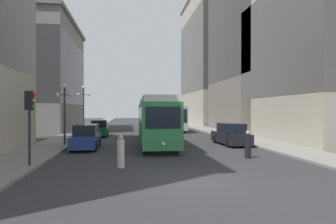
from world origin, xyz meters
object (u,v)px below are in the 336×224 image
(parked_car_right_far, at_px, (231,135))
(traffic_light_near_left, at_px, (30,108))
(transit_bus, at_px, (170,117))
(pedestrian_crossing_near, at_px, (248,145))
(pedestrian_crossing_far, at_px, (121,153))
(lamp_post_left_near, at_px, (65,104))
(parked_car_left_mid, at_px, (99,129))
(parked_car_left_near, at_px, (86,137))
(streetcar, at_px, (155,120))
(lamp_post_left_far, at_px, (84,103))

(parked_car_right_far, relative_size, traffic_light_near_left, 1.37)
(transit_bus, distance_m, traffic_light_near_left, 28.82)
(pedestrian_crossing_near, relative_size, pedestrian_crossing_far, 1.00)
(transit_bus, height_order, lamp_post_left_near, lamp_post_left_near)
(transit_bus, relative_size, parked_car_left_mid, 2.84)
(pedestrian_crossing_near, bearing_deg, parked_car_left_mid, -13.98)
(pedestrian_crossing_near, height_order, lamp_post_left_near, lamp_post_left_near)
(traffic_light_near_left, bearing_deg, transit_bus, 67.92)
(lamp_post_left_near, bearing_deg, parked_car_right_far, -3.38)
(parked_car_right_far, bearing_deg, transit_bus, -84.39)
(parked_car_left_near, relative_size, parked_car_left_mid, 1.15)
(streetcar, relative_size, lamp_post_left_far, 2.68)
(lamp_post_left_near, bearing_deg, traffic_light_near_left, -88.64)
(pedestrian_crossing_near, bearing_deg, parked_car_right_far, -57.37)
(pedestrian_crossing_far, bearing_deg, traffic_light_near_left, -42.95)
(transit_bus, xyz_separation_m, lamp_post_left_near, (-11.04, -17.49, 1.45))
(transit_bus, xyz_separation_m, pedestrian_crossing_far, (-6.35, -27.12, -1.17))
(transit_bus, bearing_deg, traffic_light_near_left, -113.34)
(transit_bus, bearing_deg, pedestrian_crossing_near, -88.48)
(parked_car_left_mid, relative_size, parked_car_right_far, 0.86)
(parked_car_right_far, xyz_separation_m, traffic_light_near_left, (-13.38, -8.39, 2.16))
(streetcar, distance_m, parked_car_left_mid, 9.71)
(parked_car_left_near, bearing_deg, pedestrian_crossing_near, -30.28)
(streetcar, bearing_deg, lamp_post_left_far, 129.82)
(parked_car_left_mid, xyz_separation_m, lamp_post_left_far, (-1.90, 1.31, 2.94))
(transit_bus, height_order, parked_car_left_near, transit_bus)
(streetcar, height_order, parked_car_left_near, streetcar)
(parked_car_left_mid, relative_size, pedestrian_crossing_near, 2.60)
(streetcar, bearing_deg, transit_bus, 78.69)
(parked_car_right_far, relative_size, lamp_post_left_far, 0.92)
(parked_car_right_far, bearing_deg, lamp_post_left_near, -5.71)
(parked_car_left_mid, bearing_deg, pedestrian_crossing_near, -59.16)
(pedestrian_crossing_far, relative_size, lamp_post_left_near, 0.34)
(parked_car_right_far, relative_size, pedestrian_crossing_far, 3.05)
(transit_bus, bearing_deg, parked_car_right_far, -83.31)
(parked_car_right_far, distance_m, traffic_light_near_left, 15.94)
(traffic_light_near_left, bearing_deg, pedestrian_crossing_far, -5.50)
(pedestrian_crossing_far, height_order, lamp_post_left_far, lamp_post_left_far)
(lamp_post_left_near, relative_size, lamp_post_left_far, 0.88)
(streetcar, distance_m, pedestrian_crossing_near, 9.90)
(parked_car_left_mid, relative_size, pedestrian_crossing_far, 2.61)
(streetcar, distance_m, pedestrian_crossing_far, 10.98)
(parked_car_right_far, bearing_deg, streetcar, -17.96)
(transit_bus, bearing_deg, lamp_post_left_near, -123.52)
(parked_car_left_mid, height_order, lamp_post_left_near, lamp_post_left_near)
(traffic_light_near_left, bearing_deg, pedestrian_crossing_near, 7.66)
(traffic_light_near_left, distance_m, lamp_post_left_far, 19.37)
(parked_car_right_far, distance_m, lamp_post_left_near, 13.86)
(pedestrian_crossing_far, distance_m, traffic_light_near_left, 5.02)
(parked_car_left_near, bearing_deg, streetcar, 24.77)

